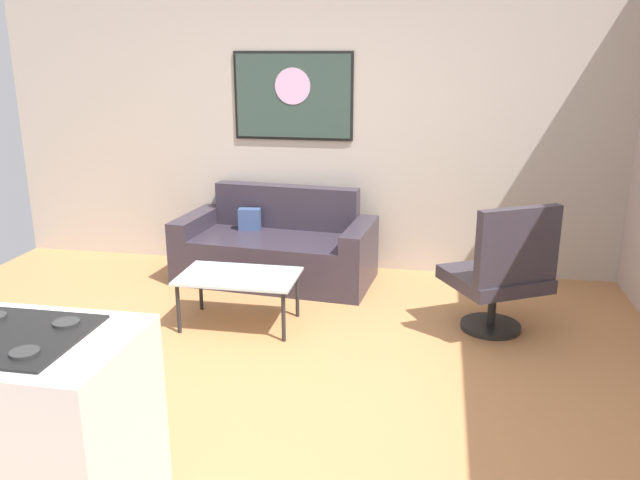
{
  "coord_description": "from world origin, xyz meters",
  "views": [
    {
      "loc": [
        0.95,
        -3.47,
        2.0
      ],
      "look_at": [
        0.15,
        0.9,
        0.7
      ],
      "focal_mm": 36.08,
      "sensor_mm": 36.0,
      "label": 1
    }
  ],
  "objects": [
    {
      "name": "wall_painting",
      "position": [
        -0.38,
        2.38,
        1.62
      ],
      "size": [
        1.11,
        0.03,
        0.8
      ],
      "color": "black"
    },
    {
      "name": "armchair",
      "position": [
        1.45,
        1.07,
        0.47
      ],
      "size": [
        0.86,
        0.85,
        0.99
      ],
      "color": "black",
      "rests_on": "ground"
    },
    {
      "name": "back_wall",
      "position": [
        0.0,
        2.42,
        1.4
      ],
      "size": [
        6.4,
        0.05,
        2.8
      ],
      "primitive_type": "cube",
      "color": "#B7AB9D",
      "rests_on": "ground"
    },
    {
      "name": "coffee_table",
      "position": [
        -0.47,
        0.88,
        0.36
      ],
      "size": [
        0.88,
        0.55,
        0.4
      ],
      "color": "silver",
      "rests_on": "ground"
    },
    {
      "name": "couch",
      "position": [
        -0.44,
        1.94,
        0.28
      ],
      "size": [
        1.8,
        0.98,
        0.81
      ],
      "color": "#322A35",
      "rests_on": "ground"
    },
    {
      "name": "ground",
      "position": [
        0.0,
        0.0,
        -0.02
      ],
      "size": [
        6.4,
        6.4,
        0.04
      ],
      "primitive_type": "cube",
      "color": "#B77C4A"
    }
  ]
}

